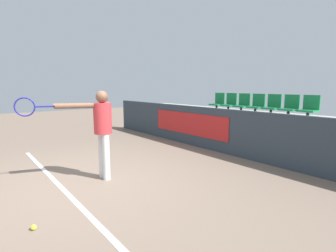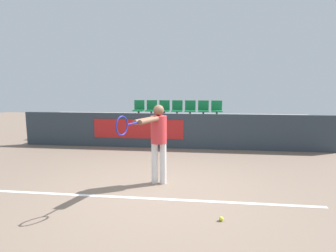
% 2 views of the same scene
% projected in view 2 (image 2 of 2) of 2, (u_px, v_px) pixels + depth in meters
% --- Properties ---
extents(ground_plane, '(30.00, 30.00, 0.00)m').
position_uv_depth(ground_plane, '(154.00, 191.00, 5.03)').
color(ground_plane, '#7A6656').
extents(court_baseline, '(5.95, 0.08, 0.01)m').
position_uv_depth(court_baseline, '(151.00, 198.00, 4.68)').
color(court_baseline, white).
rests_on(court_baseline, ground).
extents(barrier_wall, '(10.23, 0.14, 1.14)m').
position_uv_depth(barrier_wall, '(172.00, 131.00, 8.56)').
color(barrier_wall, '#2D3842').
rests_on(barrier_wall, ground).
extents(bleacher_tier_front, '(9.83, 0.94, 0.49)m').
position_uv_depth(bleacher_tier_front, '(175.00, 138.00, 9.14)').
color(bleacher_tier_front, '#ADA89E').
rests_on(bleacher_tier_front, ground).
extents(bleacher_tier_middle, '(9.83, 0.94, 0.97)m').
position_uv_depth(bleacher_tier_middle, '(177.00, 127.00, 10.03)').
color(bleacher_tier_middle, '#ADA89E').
rests_on(bleacher_tier_middle, ground).
extents(stadium_chair_0, '(0.40, 0.36, 0.52)m').
position_uv_depth(stadium_chair_0, '(133.00, 124.00, 9.36)').
color(stadium_chair_0, '#333333').
rests_on(stadium_chair_0, bleacher_tier_front).
extents(stadium_chair_1, '(0.40, 0.36, 0.52)m').
position_uv_depth(stadium_chair_1, '(147.00, 124.00, 9.31)').
color(stadium_chair_1, '#333333').
rests_on(stadium_chair_1, bleacher_tier_front).
extents(stadium_chair_2, '(0.40, 0.36, 0.52)m').
position_uv_depth(stadium_chair_2, '(161.00, 124.00, 9.25)').
color(stadium_chair_2, '#333333').
rests_on(stadium_chair_2, bleacher_tier_front).
extents(stadium_chair_3, '(0.40, 0.36, 0.52)m').
position_uv_depth(stadium_chair_3, '(175.00, 124.00, 9.19)').
color(stadium_chair_3, '#333333').
rests_on(stadium_chair_3, bleacher_tier_front).
extents(stadium_chair_4, '(0.40, 0.36, 0.52)m').
position_uv_depth(stadium_chair_4, '(189.00, 124.00, 9.13)').
color(stadium_chair_4, '#333333').
rests_on(stadium_chair_4, bleacher_tier_front).
extents(stadium_chair_5, '(0.40, 0.36, 0.52)m').
position_uv_depth(stadium_chair_5, '(204.00, 125.00, 9.07)').
color(stadium_chair_5, '#333333').
rests_on(stadium_chair_5, bleacher_tier_front).
extents(stadium_chair_6, '(0.40, 0.36, 0.52)m').
position_uv_depth(stadium_chair_6, '(218.00, 125.00, 9.02)').
color(stadium_chair_6, '#333333').
rests_on(stadium_chair_6, bleacher_tier_front).
extents(stadium_chair_7, '(0.40, 0.36, 0.52)m').
position_uv_depth(stadium_chair_7, '(139.00, 108.00, 10.21)').
color(stadium_chair_7, '#333333').
rests_on(stadium_chair_7, bleacher_tier_middle).
extents(stadium_chair_8, '(0.40, 0.36, 0.52)m').
position_uv_depth(stadium_chair_8, '(152.00, 108.00, 10.16)').
color(stadium_chair_8, '#333333').
rests_on(stadium_chair_8, bleacher_tier_middle).
extents(stadium_chair_9, '(0.40, 0.36, 0.52)m').
position_uv_depth(stadium_chair_9, '(164.00, 108.00, 10.10)').
color(stadium_chair_9, '#333333').
rests_on(stadium_chair_9, bleacher_tier_middle).
extents(stadium_chair_10, '(0.40, 0.36, 0.52)m').
position_uv_depth(stadium_chair_10, '(177.00, 108.00, 10.04)').
color(stadium_chair_10, '#333333').
rests_on(stadium_chair_10, bleacher_tier_middle).
extents(stadium_chair_11, '(0.40, 0.36, 0.52)m').
position_uv_depth(stadium_chair_11, '(190.00, 108.00, 9.98)').
color(stadium_chair_11, '#333333').
rests_on(stadium_chair_11, bleacher_tier_middle).
extents(stadium_chair_12, '(0.40, 0.36, 0.52)m').
position_uv_depth(stadium_chair_12, '(203.00, 109.00, 9.92)').
color(stadium_chair_12, '#333333').
rests_on(stadium_chair_12, bleacher_tier_middle).
extents(stadium_chair_13, '(0.40, 0.36, 0.52)m').
position_uv_depth(stadium_chair_13, '(217.00, 109.00, 9.87)').
color(stadium_chair_13, '#333333').
rests_on(stadium_chair_13, bleacher_tier_middle).
extents(tennis_player, '(0.63, 1.50, 1.63)m').
position_uv_depth(tennis_player, '(157.00, 136.00, 5.23)').
color(tennis_player, silver).
rests_on(tennis_player, ground).
extents(tennis_ball, '(0.07, 0.07, 0.07)m').
position_uv_depth(tennis_ball, '(221.00, 219.00, 3.89)').
color(tennis_ball, '#CCDB33').
rests_on(tennis_ball, ground).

